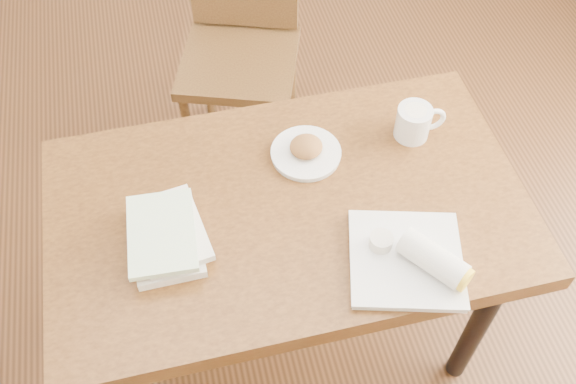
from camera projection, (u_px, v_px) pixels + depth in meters
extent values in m
cube|color=#472814|center=(288.00, 330.00, 2.25)|extent=(4.00, 5.00, 0.01)
cube|color=brown|center=(288.00, 211.00, 1.67)|extent=(1.23, 0.73, 0.06)
cylinder|color=black|center=(479.00, 323.00, 1.88)|extent=(0.06, 0.06, 0.69)
cylinder|color=black|center=(113.00, 243.00, 2.05)|extent=(0.06, 0.06, 0.69)
cylinder|color=black|center=(416.00, 184.00, 2.20)|extent=(0.06, 0.06, 0.69)
cylinder|color=#4E3516|center=(292.00, 82.00, 2.67)|extent=(0.04, 0.04, 0.45)
cylinder|color=#4E3516|center=(207.00, 75.00, 2.70)|extent=(0.04, 0.04, 0.45)
cylinder|color=#4E3516|center=(282.00, 146.00, 2.46)|extent=(0.04, 0.04, 0.45)
cylinder|color=#4E3516|center=(190.00, 139.00, 2.48)|extent=(0.04, 0.04, 0.45)
cube|color=#4E3516|center=(239.00, 63.00, 2.38)|extent=(0.54, 0.54, 0.04)
cylinder|color=white|center=(306.00, 154.00, 1.74)|extent=(0.19, 0.19, 0.01)
cylinder|color=white|center=(306.00, 152.00, 1.73)|extent=(0.19, 0.19, 0.01)
ellipsoid|color=#B27538|center=(306.00, 147.00, 1.71)|extent=(0.10, 0.10, 0.05)
cylinder|color=white|center=(413.00, 122.00, 1.75)|extent=(0.10, 0.10, 0.10)
torus|color=white|center=(432.00, 119.00, 1.76)|extent=(0.08, 0.02, 0.08)
cylinder|color=tan|center=(416.00, 111.00, 1.72)|extent=(0.09, 0.09, 0.01)
cylinder|color=#F2E5CC|center=(416.00, 110.00, 1.71)|extent=(0.06, 0.06, 0.00)
cube|color=white|center=(405.00, 260.00, 1.53)|extent=(0.32, 0.32, 0.02)
cube|color=white|center=(406.00, 258.00, 1.52)|extent=(0.33, 0.33, 0.01)
cylinder|color=white|center=(433.00, 258.00, 1.48)|extent=(0.15, 0.17, 0.07)
cylinder|color=yellow|center=(463.00, 279.00, 1.45)|extent=(0.06, 0.05, 0.06)
cylinder|color=silver|center=(381.00, 241.00, 1.53)|extent=(0.06, 0.06, 0.03)
cylinder|color=red|center=(382.00, 238.00, 1.52)|extent=(0.05, 0.05, 0.01)
cube|color=white|center=(167.00, 240.00, 1.56)|extent=(0.16, 0.24, 0.03)
cube|color=silver|center=(170.00, 231.00, 1.55)|extent=(0.19, 0.25, 0.02)
cube|color=#A8DE94|center=(162.00, 233.00, 1.53)|extent=(0.17, 0.24, 0.02)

